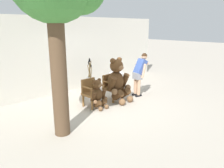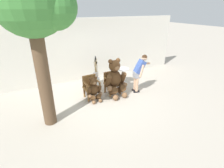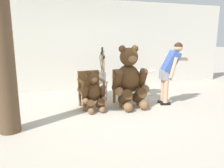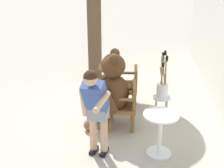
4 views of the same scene
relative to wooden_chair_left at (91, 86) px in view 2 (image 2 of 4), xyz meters
The scene contains 11 objects.
ground_plane 0.78m from the wooden_chair_left, 44.55° to the right, with size 60.00×60.00×0.00m, color #B2A899.
back_wall 2.22m from the wooden_chair_left, 77.23° to the left, with size 10.00×0.16×2.80m, color silver.
wooden_chair_left is the anchor object (origin of this frame).
wooden_chair_right 0.88m from the wooden_chair_left, ahead, with size 0.59×0.55×0.86m.
teddy_bear_large 0.96m from the wooden_chair_left, 16.29° to the right, with size 0.88×0.85×1.47m.
teddy_bear_small 0.29m from the wooden_chair_left, 89.24° to the right, with size 0.56×0.53×0.93m.
person_visitor 2.01m from the wooden_chair_left, 11.25° to the right, with size 0.83×0.48×1.53m.
white_stool 0.86m from the wooden_chair_left, 55.10° to the left, with size 0.34×0.34×0.46m.
brush_bucket 0.88m from the wooden_chair_left, 54.96° to the left, with size 0.22×0.22×0.93m.
round_side_table 1.85m from the wooden_chair_left, 19.39° to the left, with size 0.56×0.56×0.72m.
patio_tree 3.38m from the wooden_chair_left, 148.25° to the right, with size 1.90×1.81×4.30m.
Camera 2 is at (-2.49, -5.27, 3.19)m, focal length 28.00 mm.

